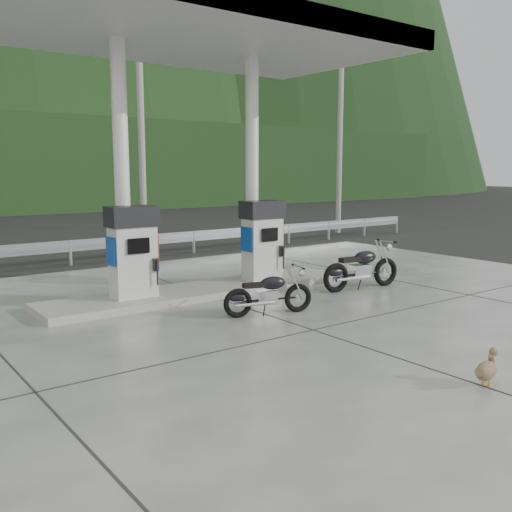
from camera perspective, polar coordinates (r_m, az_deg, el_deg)
ground at (r=10.37m, az=1.99°, el=-6.29°), size 160.00×160.00×0.00m
forecourt_apron at (r=10.37m, az=1.99°, el=-6.24°), size 18.00×14.00×0.02m
pump_island at (r=12.34m, az=-5.29°, el=-3.44°), size 7.00×1.40×0.15m
gas_pump_left at (r=11.44m, az=-12.22°, el=0.40°), size 0.95×0.55×1.80m
gas_pump_right at (r=13.07m, az=0.64°, el=1.61°), size 0.95×0.55×1.80m
canopy_column_left at (r=11.69m, az=-13.29°, el=8.41°), size 0.30×0.30×5.00m
canopy_column_right at (r=13.29m, az=-0.41°, el=8.64°), size 0.30×0.30×5.00m
canopy_roof at (r=12.37m, az=-5.66°, el=21.21°), size 8.50×5.00×0.40m
guardrail at (r=17.13m, az=-14.98°, el=1.78°), size 26.00×0.16×1.42m
road at (r=20.48m, az=-18.55°, el=0.71°), size 60.00×7.00×0.01m
utility_pole_b at (r=19.23m, az=-11.41°, el=12.44°), size 0.22×0.22×8.00m
utility_pole_c at (r=24.49m, az=8.39°, el=11.67°), size 0.22×0.22×8.00m
motorcycle_left at (r=10.49m, az=1.26°, el=-3.84°), size 1.70×0.93×0.77m
motorcycle_right at (r=12.95m, az=10.50°, el=-1.23°), size 2.01×0.83×0.93m
duck at (r=7.71m, az=22.04°, el=-10.63°), size 0.55×0.25×0.38m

